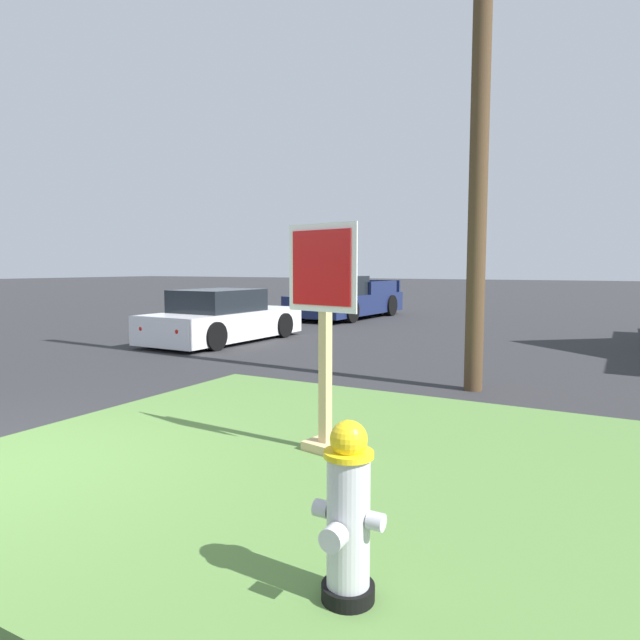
% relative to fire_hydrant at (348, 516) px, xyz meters
% --- Properties ---
extents(grass_corner_patch, '(5.73, 5.53, 0.08)m').
position_rel_fire_hydrant_xyz_m(grass_corner_patch, '(-1.36, 1.78, -0.48)').
color(grass_corner_patch, '#567F3D').
rests_on(grass_corner_patch, ground).
extents(fire_hydrant, '(0.38, 0.34, 0.93)m').
position_rel_fire_hydrant_xyz_m(fire_hydrant, '(0.00, 0.00, 0.00)').
color(fire_hydrant, black).
rests_on(fire_hydrant, grass_corner_patch).
extents(stop_sign, '(0.77, 0.35, 2.08)m').
position_rel_fire_hydrant_xyz_m(stop_sign, '(-1.21, 1.97, 0.59)').
color(stop_sign, tan).
rests_on(stop_sign, grass_corner_patch).
extents(manhole_cover, '(0.70, 0.70, 0.02)m').
position_rel_fire_hydrant_xyz_m(manhole_cover, '(-2.71, 2.69, -0.51)').
color(manhole_cover, black).
rests_on(manhole_cover, ground).
extents(parked_sedan_white, '(1.92, 4.27, 1.25)m').
position_rel_fire_hydrant_xyz_m(parked_sedan_white, '(-7.26, 8.01, 0.02)').
color(parked_sedan_white, silver).
rests_on(parked_sedan_white, ground).
extents(pickup_truck_navy, '(2.33, 5.20, 1.48)m').
position_rel_fire_hydrant_xyz_m(pickup_truck_navy, '(-7.43, 15.00, 0.10)').
color(pickup_truck_navy, '#19234C').
rests_on(pickup_truck_navy, ground).
extents(utility_pole, '(1.50, 0.26, 9.90)m').
position_rel_fire_hydrant_xyz_m(utility_pole, '(-0.72, 5.57, 4.65)').
color(utility_pole, '#4C3823').
rests_on(utility_pole, ground).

